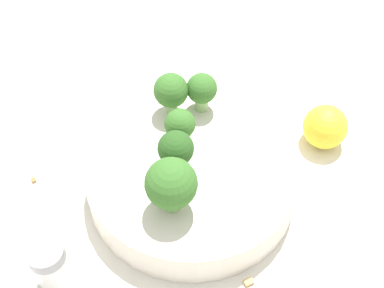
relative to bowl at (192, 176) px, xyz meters
name	(u,v)px	position (x,y,z in m)	size (l,w,h in m)	color
ground_plane	(192,188)	(0.00, 0.00, -0.02)	(3.00, 3.00, 0.00)	silver
bowl	(192,176)	(0.00, 0.00, 0.00)	(0.22, 0.22, 0.05)	silver
broccoli_floret_0	(171,91)	(0.05, -0.06, 0.05)	(0.04, 0.04, 0.05)	#8EB770
broccoli_floret_1	(176,150)	(0.01, 0.01, 0.05)	(0.04, 0.04, 0.05)	#7A9E5B
broccoli_floret_2	(202,90)	(0.02, -0.08, 0.05)	(0.03, 0.03, 0.05)	#8EB770
broccoli_floret_3	(176,186)	(0.00, 0.06, 0.06)	(0.05, 0.05, 0.06)	#84AD66
broccoli_floret_4	(180,126)	(0.02, -0.02, 0.05)	(0.03, 0.03, 0.05)	#8EB770
pepper_shaker	(51,266)	(0.09, 0.15, 0.01)	(0.03, 0.03, 0.06)	silver
lemon_wedge	(325,127)	(-0.12, -0.12, 0.00)	(0.05, 0.05, 0.05)	yellow
almond_crumb_0	(249,281)	(-0.09, 0.09, -0.02)	(0.01, 0.01, 0.01)	tan
almond_crumb_1	(33,179)	(0.17, 0.05, -0.02)	(0.01, 0.00, 0.01)	olive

